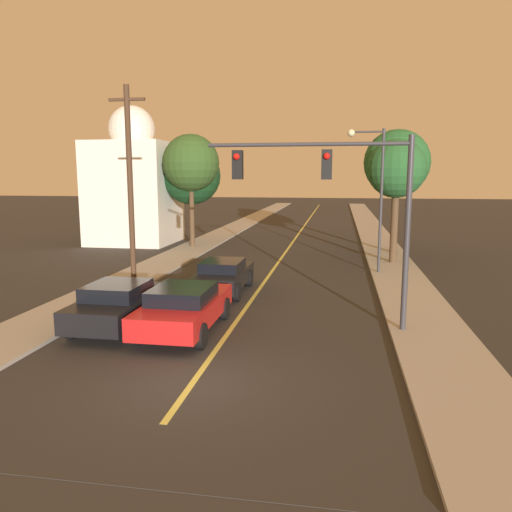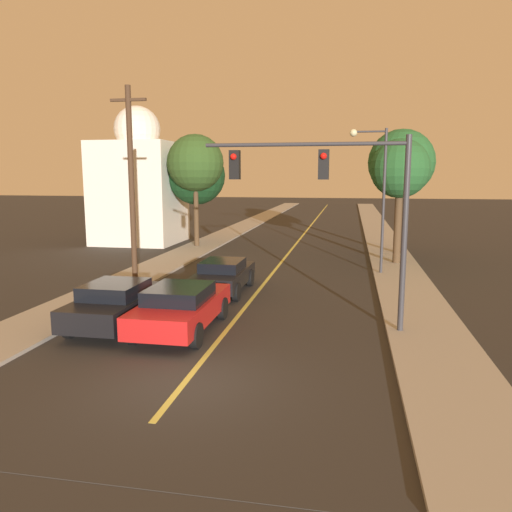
% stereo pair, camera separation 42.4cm
% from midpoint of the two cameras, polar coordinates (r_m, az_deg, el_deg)
% --- Properties ---
extents(ground_plane, '(200.00, 200.00, 0.00)m').
position_cam_midpoint_polar(ground_plane, '(12.29, -7.17, -14.23)').
color(ground_plane, '#2D2B28').
extents(road_surface, '(9.95, 80.00, 0.01)m').
position_cam_midpoint_polar(road_surface, '(47.10, 6.33, 3.21)').
color(road_surface, '#2D2B28').
rests_on(road_surface, ground).
extents(sidewalk_left, '(2.50, 80.00, 0.12)m').
position_cam_midpoint_polar(sidewalk_left, '(47.96, -1.12, 3.44)').
color(sidewalk_left, '#9E998E').
rests_on(sidewalk_left, ground).
extents(sidewalk_right, '(2.50, 80.00, 0.12)m').
position_cam_midpoint_polar(sidewalk_right, '(47.04, 13.92, 3.06)').
color(sidewalk_right, '#9E998E').
rests_on(sidewalk_right, ground).
extents(car_near_lane_front, '(2.12, 4.82, 1.48)m').
position_cam_midpoint_polar(car_near_lane_front, '(15.89, -7.80, -5.75)').
color(car_near_lane_front, red).
rests_on(car_near_lane_front, ground).
extents(car_near_lane_second, '(1.94, 4.48, 1.39)m').
position_cam_midpoint_polar(car_near_lane_second, '(20.93, -3.15, -2.16)').
color(car_near_lane_second, black).
rests_on(car_near_lane_second, ground).
extents(car_outer_lane_front, '(2.05, 4.49, 1.49)m').
position_cam_midpoint_polar(car_outer_lane_front, '(16.77, -14.85, -5.19)').
color(car_outer_lane_front, black).
rests_on(car_outer_lane_front, ground).
extents(traffic_signal_mast, '(6.25, 0.42, 5.93)m').
position_cam_midpoint_polar(traffic_signal_mast, '(15.54, 9.87, 7.47)').
color(traffic_signal_mast, '#333338').
rests_on(traffic_signal_mast, ground).
extents(streetlamp_right, '(1.78, 0.36, 6.97)m').
position_cam_midpoint_polar(streetlamp_right, '(25.04, 13.98, 8.31)').
color(streetlamp_right, '#333338').
rests_on(streetlamp_right, ground).
extents(utility_pole_left, '(1.60, 0.24, 8.49)m').
position_cam_midpoint_polar(utility_pole_left, '(22.35, -13.52, 8.08)').
color(utility_pole_left, '#422D1E').
rests_on(utility_pole_left, ground).
extents(tree_left_near, '(3.78, 3.78, 7.47)m').
position_cam_midpoint_polar(tree_left_near, '(33.99, -6.59, 10.48)').
color(tree_left_near, '#4C3823').
rests_on(tree_left_near, ground).
extents(tree_left_far, '(4.04, 4.04, 6.75)m').
position_cam_midpoint_polar(tree_left_far, '(35.55, -6.50, 9.09)').
color(tree_left_far, '#3D2B1C').
rests_on(tree_left_far, ground).
extents(tree_right_near, '(3.17, 3.17, 6.70)m').
position_cam_midpoint_polar(tree_right_near, '(28.23, 16.57, 9.45)').
color(tree_right_near, '#4C3823').
rests_on(tree_right_near, ground).
extents(tree_right_far, '(3.99, 3.99, 7.52)m').
position_cam_midpoint_polar(tree_right_far, '(32.02, 16.65, 10.15)').
color(tree_right_far, '#3D2B1C').
rests_on(tree_right_far, ground).
extents(domed_building_left, '(5.61, 5.61, 9.73)m').
position_cam_midpoint_polar(domed_building_left, '(37.27, -12.88, 7.93)').
color(domed_building_left, silver).
rests_on(domed_building_left, ground).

